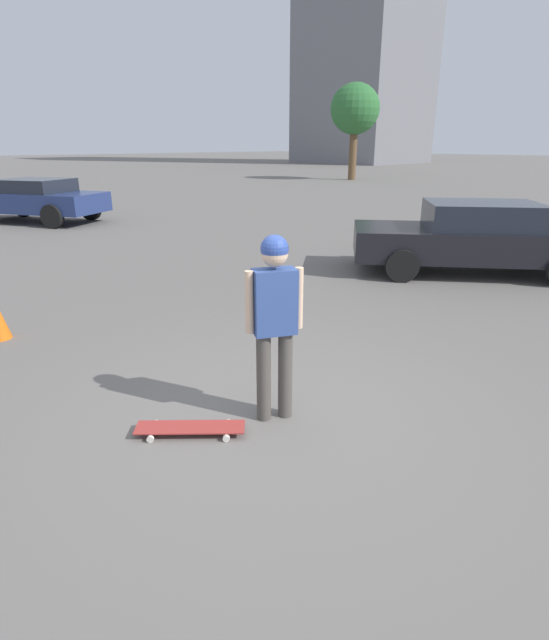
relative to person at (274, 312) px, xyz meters
name	(u,v)px	position (x,y,z in m)	size (l,w,h in m)	color
ground_plane	(274,416)	(0.00, 0.00, -1.05)	(220.00, 220.00, 0.00)	slate
person	(274,312)	(0.00, 0.00, 0.00)	(0.47, 0.35, 1.72)	#4C4742
skateboard	(190,428)	(0.74, -0.31, -0.98)	(0.85, 0.82, 0.07)	#A5332D
car_parked_near	(475,237)	(-6.64, -1.23, -0.34)	(4.17, 4.64, 1.37)	black
car_parked_far	(35,199)	(-3.05, -14.10, -0.31)	(3.76, 4.79, 1.36)	navy
tree_distant	(355,110)	(-26.15, -19.04, 3.45)	(3.29, 3.29, 6.22)	brown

